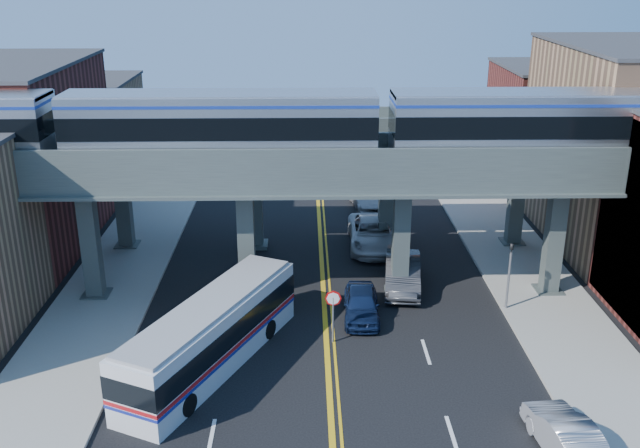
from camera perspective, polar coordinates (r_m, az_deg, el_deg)
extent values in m
plane|color=black|center=(31.07, 0.69, -12.15)|extent=(120.00, 120.00, 0.00)
cube|color=gray|center=(41.21, -16.03, -4.31)|extent=(5.00, 70.00, 0.16)
cube|color=gray|center=(41.72, 16.26, -4.03)|extent=(5.00, 70.00, 0.16)
cube|color=maroon|center=(47.08, -23.19, 4.88)|extent=(8.00, 14.00, 11.00)
cube|color=#9E7151|center=(59.32, -18.56, 6.86)|extent=(8.00, 10.00, 8.00)
cube|color=#9E7151|center=(47.68, 22.98, 5.71)|extent=(8.00, 14.00, 12.00)
cube|color=maroon|center=(59.79, 17.93, 7.52)|extent=(8.00, 10.00, 9.00)
cube|color=#475250|center=(38.47, -17.87, -1.57)|extent=(0.85, 0.85, 6.00)
cube|color=#475250|center=(36.97, -5.91, -1.54)|extent=(0.85, 0.85, 6.00)
cube|color=#475250|center=(37.17, 6.48, -1.44)|extent=(0.85, 0.85, 6.00)
cube|color=#475250|center=(39.04, 18.20, -1.29)|extent=(0.85, 0.85, 6.00)
cube|color=#444E4A|center=(35.65, 0.31, 4.04)|extent=(52.00, 3.60, 1.40)
cube|color=#475250|center=(44.82, -15.47, 1.74)|extent=(0.85, 0.85, 6.00)
cube|color=#475250|center=(43.53, -5.21, 1.87)|extent=(0.85, 0.85, 6.00)
cube|color=#475250|center=(43.70, 5.31, 1.94)|extent=(0.85, 0.85, 6.00)
cube|color=#475250|center=(45.31, 15.43, 1.95)|extent=(0.85, 0.85, 6.00)
cube|color=#444E4A|center=(42.42, 0.06, 6.67)|extent=(52.00, 3.60, 1.40)
cube|color=black|center=(36.53, -15.36, 5.04)|extent=(2.18, 2.18, 0.25)
cube|color=black|center=(35.43, 0.01, 5.31)|extent=(2.18, 2.18, 0.25)
cube|color=#A1A3AA|center=(35.26, -7.93, 7.91)|extent=(15.07, 2.88, 3.17)
cube|color=black|center=(35.23, -7.94, 8.15)|extent=(15.09, 2.94, 1.09)
cube|color=black|center=(36.10, 9.98, 5.29)|extent=(2.18, 2.18, 0.25)
cube|color=black|center=(39.12, 24.04, 4.98)|extent=(2.18, 2.18, 0.25)
cube|color=#A1A3AA|center=(36.95, 17.57, 7.73)|extent=(15.07, 2.88, 3.17)
cube|color=black|center=(36.92, 17.60, 7.95)|extent=(15.09, 2.94, 1.09)
cylinder|color=slate|center=(33.10, 1.05, -7.68)|extent=(0.09, 0.09, 2.30)
cylinder|color=red|center=(32.60, 1.06, -5.97)|extent=(0.76, 0.04, 0.76)
cylinder|color=slate|center=(36.97, 14.83, -4.50)|extent=(0.12, 0.12, 3.20)
imported|color=black|center=(36.19, 15.12, -1.55)|extent=(0.15, 0.18, 0.90)
cube|color=silver|center=(31.56, -8.68, -8.83)|extent=(6.97, 11.06, 2.87)
cube|color=black|center=(31.38, -8.71, -8.24)|extent=(7.04, 11.12, 0.97)
cube|color=#B21419|center=(31.69, -8.65, -9.27)|extent=(7.03, 11.11, 0.17)
cylinder|color=black|center=(29.60, -12.38, -13.42)|extent=(2.66, 1.92, 0.93)
cylinder|color=black|center=(34.33, -5.78, -8.00)|extent=(2.66, 1.92, 0.93)
imported|color=#111F40|center=(35.53, 3.33, -6.41)|extent=(1.92, 4.38, 1.47)
imported|color=#2F2F32|center=(38.75, 6.62, -3.93)|extent=(2.45, 5.46, 1.74)
imported|color=#B8B8BA|center=(44.15, 4.26, -0.76)|extent=(3.01, 6.35, 1.75)
imported|color=#A09FA3|center=(51.25, 3.88, 2.18)|extent=(2.86, 5.82, 1.63)
imported|color=#99999E|center=(27.85, 19.13, -15.82)|extent=(2.10, 4.74, 1.51)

